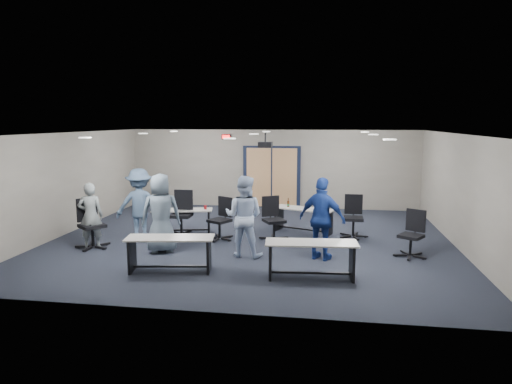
# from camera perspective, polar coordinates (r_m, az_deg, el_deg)

# --- Properties ---
(floor) EXTENTS (10.00, 10.00, 0.00)m
(floor) POSITION_cam_1_polar(r_m,az_deg,el_deg) (11.72, -0.65, -5.97)
(floor) COLOR black
(floor) RESTS_ON ground
(back_wall) EXTENTS (10.00, 0.04, 2.70)m
(back_wall) POSITION_cam_1_polar(r_m,az_deg,el_deg) (15.87, 1.99, 2.91)
(back_wall) COLOR gray
(back_wall) RESTS_ON floor
(front_wall) EXTENTS (10.00, 0.04, 2.70)m
(front_wall) POSITION_cam_1_polar(r_m,az_deg,el_deg) (7.12, -6.59, -4.65)
(front_wall) COLOR gray
(front_wall) RESTS_ON floor
(left_wall) EXTENTS (0.04, 9.00, 2.70)m
(left_wall) POSITION_cam_1_polar(r_m,az_deg,el_deg) (13.21, -22.59, 1.01)
(left_wall) COLOR gray
(left_wall) RESTS_ON floor
(right_wall) EXTENTS (0.04, 9.00, 2.70)m
(right_wall) POSITION_cam_1_polar(r_m,az_deg,el_deg) (11.73, 24.21, -0.02)
(right_wall) COLOR gray
(right_wall) RESTS_ON floor
(ceiling) EXTENTS (10.00, 9.00, 0.04)m
(ceiling) POSITION_cam_1_polar(r_m,az_deg,el_deg) (11.33, -0.68, 7.34)
(ceiling) COLOR white
(ceiling) RESTS_ON back_wall
(double_door) EXTENTS (2.00, 0.07, 2.20)m
(double_door) POSITION_cam_1_polar(r_m,az_deg,el_deg) (15.87, 1.97, 1.82)
(double_door) COLOR black
(double_door) RESTS_ON back_wall
(exit_sign) EXTENTS (0.32, 0.07, 0.18)m
(exit_sign) POSITION_cam_1_polar(r_m,az_deg,el_deg) (16.01, -3.75, 6.90)
(exit_sign) COLOR black
(exit_sign) RESTS_ON back_wall
(ceiling_projector) EXTENTS (0.35, 0.32, 0.37)m
(ceiling_projector) POSITION_cam_1_polar(r_m,az_deg,el_deg) (11.79, 1.17, 5.97)
(ceiling_projector) COLOR black
(ceiling_projector) RESTS_ON ceiling
(ceiling_can_lights) EXTENTS (6.24, 5.74, 0.02)m
(ceiling_can_lights) POSITION_cam_1_polar(r_m,az_deg,el_deg) (11.58, -0.47, 7.23)
(ceiling_can_lights) COLOR silver
(ceiling_can_lights) RESTS_ON ceiling
(table_front_left) EXTENTS (1.81, 0.85, 0.71)m
(table_front_left) POSITION_cam_1_polar(r_m,az_deg,el_deg) (9.38, -10.67, -6.89)
(table_front_left) COLOR #A4A09B
(table_front_left) RESTS_ON floor
(table_front_right) EXTENTS (1.80, 0.73, 0.71)m
(table_front_right) POSITION_cam_1_polar(r_m,az_deg,el_deg) (8.90, 6.91, -7.63)
(table_front_right) COLOR #A4A09B
(table_front_right) RESTS_ON floor
(table_back_left) EXTENTS (1.69, 0.87, 0.76)m
(table_back_left) POSITION_cam_1_polar(r_m,az_deg,el_deg) (12.43, -9.19, -3.10)
(table_back_left) COLOR #A4A09B
(table_back_left) RESTS_ON floor
(table_back_right) EXTENTS (1.74, 1.09, 0.92)m
(table_back_right) POSITION_cam_1_polar(r_m,az_deg,el_deg) (12.42, 5.92, -2.97)
(table_back_right) COLOR #A4A09B
(table_back_right) RESTS_ON floor
(chair_back_a) EXTENTS (0.75, 0.75, 1.19)m
(chair_back_a) POSITION_cam_1_polar(r_m,az_deg,el_deg) (12.14, -9.35, -2.68)
(chair_back_a) COLOR black
(chair_back_a) RESTS_ON floor
(chair_back_b) EXTENTS (0.93, 0.93, 1.08)m
(chair_back_b) POSITION_cam_1_polar(r_m,az_deg,el_deg) (11.64, -4.60, -3.37)
(chair_back_b) COLOR black
(chair_back_b) RESTS_ON floor
(chair_back_c) EXTENTS (0.95, 0.95, 1.11)m
(chair_back_c) POSITION_cam_1_polar(r_m,az_deg,el_deg) (11.55, 2.28, -3.38)
(chair_back_c) COLOR black
(chair_back_c) RESTS_ON floor
(chair_back_d) EXTENTS (0.70, 0.70, 1.10)m
(chair_back_d) POSITION_cam_1_polar(r_m,az_deg,el_deg) (12.07, 12.10, -3.04)
(chair_back_d) COLOR black
(chair_back_d) RESTS_ON floor
(chair_loose_left) EXTENTS (1.05, 1.05, 1.19)m
(chair_loose_left) POSITION_cam_1_polar(r_m,az_deg,el_deg) (11.51, -19.81, -3.76)
(chair_loose_left) COLOR black
(chair_loose_left) RESTS_ON floor
(chair_loose_right) EXTENTS (0.92, 0.92, 1.05)m
(chair_loose_right) POSITION_cam_1_polar(r_m,az_deg,el_deg) (10.70, 18.81, -5.01)
(chair_loose_right) COLOR black
(chair_loose_right) RESTS_ON floor
(person_gray) EXTENTS (0.66, 0.53, 1.58)m
(person_gray) POSITION_cam_1_polar(r_m,az_deg,el_deg) (11.49, -19.97, -2.79)
(person_gray) COLOR gray
(person_gray) RESTS_ON floor
(person_plaid) EXTENTS (1.05, 0.87, 1.83)m
(person_plaid) POSITION_cam_1_polar(r_m,az_deg,el_deg) (10.68, -11.80, -2.60)
(person_plaid) COLOR slate
(person_plaid) RESTS_ON floor
(person_lightblue) EXTENTS (0.97, 0.80, 1.82)m
(person_lightblue) POSITION_cam_1_polar(r_m,az_deg,el_deg) (10.16, -1.53, -3.04)
(person_lightblue) COLOR #B2C7EC
(person_lightblue) RESTS_ON floor
(person_navy) EXTENTS (1.15, 0.84, 1.81)m
(person_navy) POSITION_cam_1_polar(r_m,az_deg,el_deg) (9.99, 8.26, -3.35)
(person_navy) COLOR navy
(person_navy) RESTS_ON floor
(person_back) EXTENTS (1.33, 1.01, 1.83)m
(person_back) POSITION_cam_1_polar(r_m,az_deg,el_deg) (11.86, -14.32, -1.54)
(person_back) COLOR #445C7C
(person_back) RESTS_ON floor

